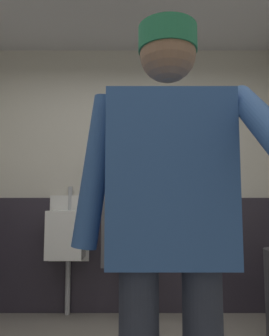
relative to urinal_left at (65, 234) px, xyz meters
name	(u,v)px	position (x,y,z in m)	size (l,w,h in m)	color
wall_back	(123,176)	(0.54, 0.22, 0.58)	(3.86, 0.12, 2.71)	beige
wainscot_band_back	(122,254)	(0.54, 0.14, -0.21)	(3.26, 0.03, 1.13)	#2D2833
urinal_left	(65,234)	(0.00, 0.00, 0.00)	(0.40, 0.34, 1.24)	white
urinal_middle	(143,234)	(0.75, 0.00, 0.00)	(0.40, 0.34, 1.24)	white
privacy_divider_panel	(104,216)	(0.38, -0.07, 0.17)	(0.04, 0.40, 0.90)	#4C4C51
person	(168,217)	(0.78, -2.13, 0.23)	(0.66, 0.60, 1.72)	#2D3342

